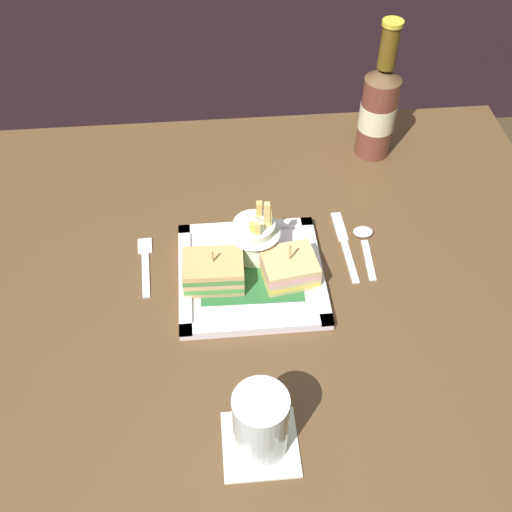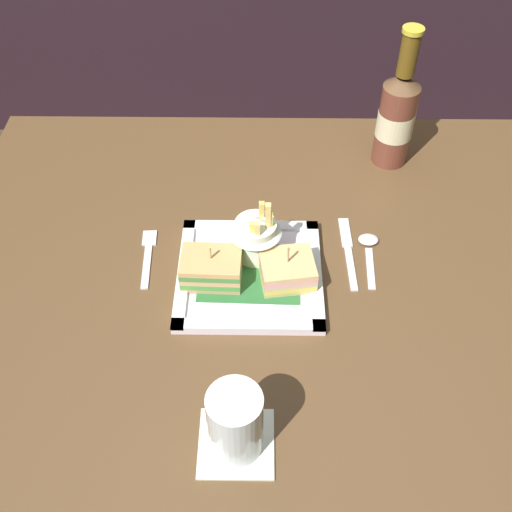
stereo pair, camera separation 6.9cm
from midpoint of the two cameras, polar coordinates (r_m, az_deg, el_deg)
The scene contains 12 objects.
ground_plane at distance 1.65m, azimuth -0.95°, elevation -18.16°, with size 6.00×6.00×0.00m, color #40311D.
dining_table at distance 1.13m, azimuth -1.32°, elevation -5.03°, with size 1.08×0.86×0.73m.
square_plate at distance 1.02m, azimuth -2.39°, elevation -1.79°, with size 0.23×0.23×0.02m.
sandwich_half_left at distance 0.99m, azimuth -5.89°, elevation -1.51°, with size 0.10×0.07×0.07m.
sandwich_half_right at distance 0.99m, azimuth 1.08°, elevation -1.17°, with size 0.09×0.09×0.07m.
fries_cup at distance 1.01m, azimuth -2.09°, elevation 2.04°, with size 0.09×0.09×0.12m.
beer_bottle at distance 1.22m, azimuth 9.56°, elevation 13.20°, with size 0.07×0.07×0.27m.
drink_coaster at distance 0.86m, azimuth -1.99°, elevation -16.93°, with size 0.10×0.10×0.00m, color white.
water_glass at distance 0.81m, azimuth -2.09°, elevation -15.41°, with size 0.07×0.07×0.11m.
fork at distance 1.07m, azimuth -11.91°, elevation -0.65°, with size 0.03×0.13×0.00m.
knife at distance 1.08m, azimuth 6.30°, elevation 1.14°, with size 0.02×0.17×0.00m.
spoon at distance 1.09m, azimuth 8.13°, elevation 1.52°, with size 0.03×0.12×0.01m.
Camera 1 is at (-0.07, -0.69, 1.50)m, focal length 43.69 mm.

